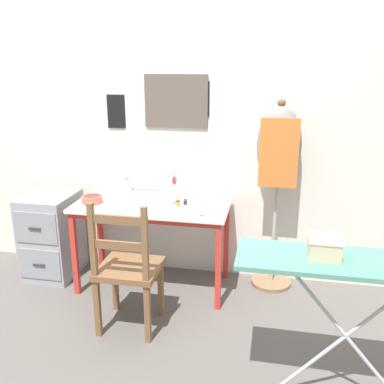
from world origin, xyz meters
name	(u,v)px	position (x,y,z in m)	size (l,w,h in m)	color
ground_plane	(144,303)	(0.00, 0.00, 0.00)	(14.00, 14.00, 0.00)	#5B5651
wall_back	(162,122)	(0.00, 0.63, 1.28)	(10.00, 0.07, 2.55)	silver
sewing_table	(152,214)	(0.00, 0.27, 0.62)	(1.19, 0.57, 0.70)	silver
sewing_machine	(153,185)	(0.00, 0.32, 0.83)	(0.39, 0.18, 0.31)	white
fabric_bowl	(92,199)	(-0.45, 0.20, 0.73)	(0.16, 0.16, 0.06)	#B25647
scissors	(206,216)	(0.45, 0.09, 0.70)	(0.14, 0.05, 0.01)	silver
thread_spool_near_machine	(178,204)	(0.21, 0.25, 0.72)	(0.04, 0.04, 0.04)	orange
thread_spool_mid_table	(185,202)	(0.26, 0.31, 0.72)	(0.04, 0.04, 0.04)	black
wooden_chair	(127,269)	(0.00, -0.30, 0.44)	(0.40, 0.38, 0.93)	brown
filing_cabinet	(52,235)	(-0.89, 0.31, 0.35)	(0.39, 0.49, 0.71)	#93999E
dress_form	(278,156)	(0.93, 0.48, 1.07)	(0.33, 0.32, 1.49)	#846647
ironing_board	(354,269)	(1.32, -0.72, 0.78)	(1.14, 0.35, 0.84)	#518E7A
storage_box	(324,247)	(1.17, -0.70, 0.88)	(0.16, 0.16, 0.10)	beige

